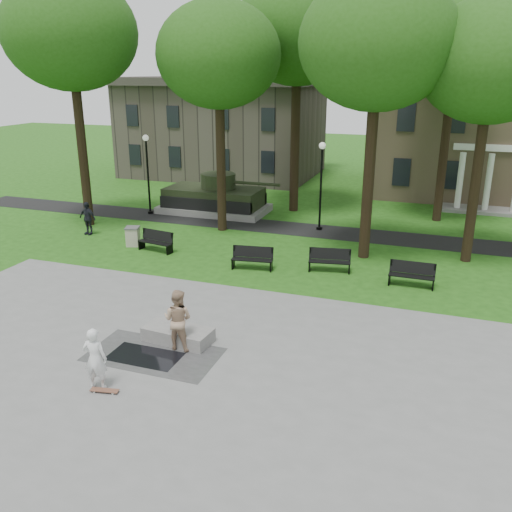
{
  "coord_description": "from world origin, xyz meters",
  "views": [
    {
      "loc": [
        6.72,
        -15.78,
        8.24
      ],
      "look_at": [
        0.08,
        3.07,
        1.4
      ],
      "focal_mm": 38.0,
      "sensor_mm": 36.0,
      "label": 1
    }
  ],
  "objects": [
    {
      "name": "puddle",
      "position": [
        -1.32,
        -3.16,
        0.02
      ],
      "size": [
        2.2,
        1.2,
        0.0
      ],
      "primitive_type": "cube",
      "color": "black",
      "rests_on": "plaza"
    },
    {
      "name": "park_bench_1",
      "position": [
        -0.84,
        5.24,
        0.52
      ],
      "size": [
        1.85,
        0.78,
        1.0
      ],
      "rotation": [
        0.0,
        0.0,
        0.15
      ],
      "color": "black",
      "rests_on": "ground"
    },
    {
      "name": "footpath",
      "position": [
        0.0,
        12.0,
        0.01
      ],
      "size": [
        44.0,
        2.6,
        0.01
      ],
      "primitive_type": "cube",
      "color": "black",
      "rests_on": "ground"
    },
    {
      "name": "park_bench_3",
      "position": [
        5.88,
        5.49,
        0.52
      ],
      "size": [
        1.8,
        0.53,
        1.0
      ],
      "rotation": [
        0.0,
        0.0,
        -0.01
      ],
      "color": "black",
      "rests_on": "ground"
    },
    {
      "name": "skateboarder",
      "position": [
        -1.64,
        -5.09,
        0.92
      ],
      "size": [
        0.72,
        0.54,
        1.8
      ],
      "primitive_type": "imported",
      "rotation": [
        0.0,
        0.0,
        3.32
      ],
      "color": "white",
      "rests_on": "plaza"
    },
    {
      "name": "pedestrian_walker",
      "position": [
        -10.87,
        7.35,
        0.88
      ],
      "size": [
        1.08,
        0.55,
        1.76
      ],
      "primitive_type": "imported",
      "rotation": [
        0.0,
        0.0,
        -0.12
      ],
      "color": "black",
      "rests_on": "ground"
    },
    {
      "name": "lamp_mid",
      "position": [
        0.5,
        12.3,
        2.79
      ],
      "size": [
        0.36,
        0.36,
        4.73
      ],
      "color": "black",
      "rests_on": "ground"
    },
    {
      "name": "tree_3",
      "position": [
        8.0,
        9.5,
        8.6
      ],
      "size": [
        6.0,
        6.0,
        11.19
      ],
      "color": "black",
      "rests_on": "ground"
    },
    {
      "name": "building_right",
      "position": [
        10.0,
        26.0,
        4.34
      ],
      "size": [
        17.0,
        12.0,
        8.6
      ],
      "color": "#9E8460",
      "rests_on": "ground"
    },
    {
      "name": "lamp_left",
      "position": [
        -10.0,
        12.3,
        2.79
      ],
      "size": [
        0.36,
        0.36,
        4.73
      ],
      "color": "black",
      "rests_on": "ground"
    },
    {
      "name": "park_bench_0",
      "position": [
        -6.08,
        6.06,
        0.52
      ],
      "size": [
        1.85,
        0.82,
        1.0
      ],
      "rotation": [
        0.0,
        0.0,
        -0.17
      ],
      "color": "black",
      "rests_on": "ground"
    },
    {
      "name": "tree_2",
      "position": [
        3.5,
        8.5,
        9.32
      ],
      "size": [
        6.6,
        6.6,
        12.16
      ],
      "color": "black",
      "rests_on": "ground"
    },
    {
      "name": "trash_bin",
      "position": [
        -7.57,
        6.4,
        0.49
      ],
      "size": [
        0.84,
        0.84,
        0.96
      ],
      "rotation": [
        0.0,
        0.0,
        0.33
      ],
      "color": "#BEB79D",
      "rests_on": "ground"
    },
    {
      "name": "plaza",
      "position": [
        0.0,
        -5.0,
        0.01
      ],
      "size": [
        22.0,
        16.0,
        0.02
      ],
      "primitive_type": "cube",
      "color": "gray",
      "rests_on": "ground"
    },
    {
      "name": "friend_watching",
      "position": [
        -0.58,
        -2.31,
        1.0
      ],
      "size": [
        0.96,
        0.75,
        1.95
      ],
      "primitive_type": "imported",
      "rotation": [
        0.0,
        0.0,
        3.13
      ],
      "color": "tan",
      "rests_on": "plaza"
    },
    {
      "name": "tank_monument",
      "position": [
        -6.46,
        14.0,
        0.86
      ],
      "size": [
        7.45,
        3.4,
        2.4
      ],
      "color": "gray",
      "rests_on": "ground"
    },
    {
      "name": "concrete_block",
      "position": [
        -0.82,
        -1.91,
        0.24
      ],
      "size": [
        2.28,
        1.18,
        0.45
      ],
      "primitive_type": "cube",
      "rotation": [
        0.0,
        0.0,
        -0.08
      ],
      "color": "gray",
      "rests_on": "plaza"
    },
    {
      "name": "tree_4",
      "position": [
        -2.0,
        16.0,
        10.39
      ],
      "size": [
        7.2,
        7.2,
        13.5
      ],
      "color": "black",
      "rests_on": "ground"
    },
    {
      "name": "tree_1",
      "position": [
        -4.5,
        10.5,
        8.95
      ],
      "size": [
        6.2,
        6.2,
        11.63
      ],
      "color": "black",
      "rests_on": "ground"
    },
    {
      "name": "skateboard",
      "position": [
        -1.34,
        -5.22,
        0.06
      ],
      "size": [
        0.8,
        0.34,
        0.07
      ],
      "primitive_type": "cube",
      "rotation": [
        0.0,
        0.0,
        0.18
      ],
      "color": "brown",
      "rests_on": "plaza"
    },
    {
      "name": "building_left",
      "position": [
        -11.0,
        26.5,
        3.6
      ],
      "size": [
        15.0,
        10.0,
        7.2
      ],
      "primitive_type": "cube",
      "color": "#4C443D",
      "rests_on": "ground"
    },
    {
      "name": "tree_0",
      "position": [
        -12.0,
        9.0,
        10.03
      ],
      "size": [
        6.8,
        6.8,
        12.97
      ],
      "color": "black",
      "rests_on": "ground"
    },
    {
      "name": "park_bench_2",
      "position": [
        2.41,
        6.09,
        0.52
      ],
      "size": [
        1.85,
        0.82,
        1.0
      ],
      "rotation": [
        0.0,
        0.0,
        0.17
      ],
      "color": "black",
      "rests_on": "ground"
    },
    {
      "name": "tree_5",
      "position": [
        6.5,
        16.5,
        9.67
      ],
      "size": [
        6.4,
        6.4,
        12.44
      ],
      "color": "black",
      "rests_on": "ground"
    },
    {
      "name": "ground",
      "position": [
        0.0,
        0.0,
        0.0
      ],
      "size": [
        120.0,
        120.0,
        0.0
      ],
      "primitive_type": "plane",
      "color": "#1E4B11",
      "rests_on": "ground"
    }
  ]
}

